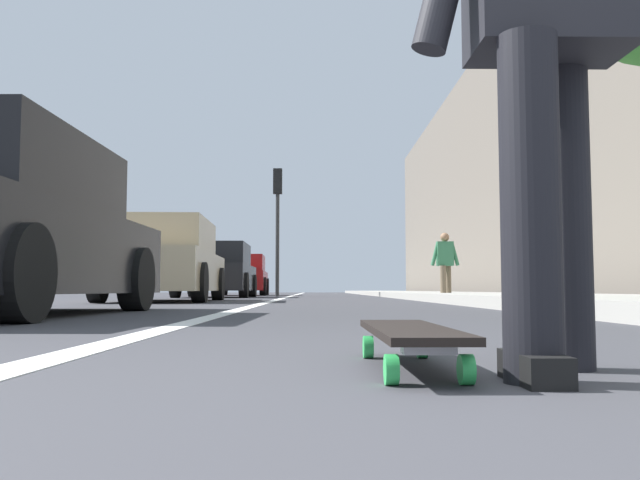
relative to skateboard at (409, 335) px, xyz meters
name	(u,v)px	position (x,y,z in m)	size (l,w,h in m)	color
ground_plane	(334,303)	(9.10, -0.04, -0.09)	(80.00, 80.00, 0.00)	#38383D
lane_stripe_white	(290,296)	(19.10, 1.07, -0.09)	(52.00, 0.16, 0.01)	silver
sidewalk_curb	(442,295)	(17.10, -3.28, -0.02)	(52.00, 3.20, 0.14)	#9E9B93
building_facade	(500,170)	(21.10, -6.09, 4.22)	(40.00, 1.20, 8.63)	#685F55
skateboard	(409,335)	(0.00, 0.00, 0.00)	(0.84, 0.21, 0.11)	green
skater_person	(547,10)	(-0.15, -0.35, 0.84)	(0.46, 0.72, 1.64)	black
parked_car_mid	(165,262)	(10.57, 3.04, 0.63)	(4.62, 2.00, 1.49)	tan
parked_car_far	(217,271)	(16.92, 3.02, 0.63)	(4.16, 2.02, 1.49)	black
parked_car_end	(243,276)	(23.38, 2.99, 0.62)	(4.15, 1.95, 1.49)	maroon
traffic_light	(278,208)	(19.41, 1.47, 2.72)	(0.33, 0.28, 4.06)	#2D2D2D
pedestrian_distant	(445,261)	(13.43, -2.69, 0.77)	(0.42, 0.66, 1.51)	brown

